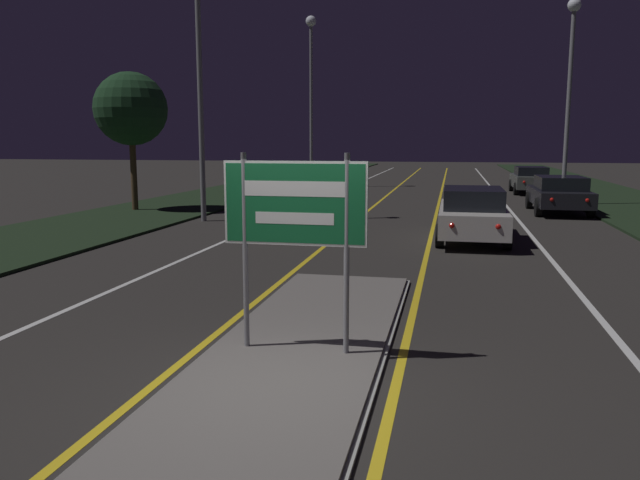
{
  "coord_description": "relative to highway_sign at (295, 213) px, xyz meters",
  "views": [
    {
      "loc": [
        1.88,
        -6.3,
        2.71
      ],
      "look_at": [
        0.0,
        2.6,
        1.28
      ],
      "focal_mm": 35.0,
      "sensor_mm": 36.0,
      "label": 1
    }
  ],
  "objects": [
    {
      "name": "ground_plane",
      "position": [
        0.0,
        -1.09,
        -1.84
      ],
      "size": [
        160.0,
        160.0,
        0.0
      ],
      "primitive_type": "plane",
      "color": "#282623"
    },
    {
      "name": "median_island",
      "position": [
        0.0,
        0.0,
        -1.8
      ],
      "size": [
        2.3,
        9.06,
        0.1
      ],
      "color": "#999993",
      "rests_on": "ground_plane"
    },
    {
      "name": "verge_left",
      "position": [
        -9.5,
        18.91,
        -1.8
      ],
      "size": [
        5.0,
        100.0,
        0.08
      ],
      "color": "black",
      "rests_on": "ground_plane"
    },
    {
      "name": "centre_line_yellow_left",
      "position": [
        -1.34,
        23.91,
        -1.84
      ],
      "size": [
        0.12,
        70.0,
        0.01
      ],
      "color": "gold",
      "rests_on": "ground_plane"
    },
    {
      "name": "centre_line_yellow_right",
      "position": [
        1.34,
        23.91,
        -1.84
      ],
      "size": [
        0.12,
        70.0,
        0.01
      ],
      "color": "gold",
      "rests_on": "ground_plane"
    },
    {
      "name": "lane_line_white_left",
      "position": [
        -4.2,
        23.91,
        -1.84
      ],
      "size": [
        0.12,
        70.0,
        0.01
      ],
      "color": "silver",
      "rests_on": "ground_plane"
    },
    {
      "name": "lane_line_white_right",
      "position": [
        4.2,
        23.91,
        -1.84
      ],
      "size": [
        0.12,
        70.0,
        0.01
      ],
      "color": "silver",
      "rests_on": "ground_plane"
    },
    {
      "name": "edge_line_white_left",
      "position": [
        -7.2,
        23.91,
        -1.84
      ],
      "size": [
        0.1,
        70.0,
        0.01
      ],
      "color": "silver",
      "rests_on": "ground_plane"
    },
    {
      "name": "edge_line_white_right",
      "position": [
        7.2,
        23.91,
        -1.84
      ],
      "size": [
        0.1,
        70.0,
        0.01
      ],
      "color": "silver",
      "rests_on": "ground_plane"
    },
    {
      "name": "highway_sign",
      "position": [
        0.0,
        0.0,
        0.0
      ],
      "size": [
        1.81,
        0.07,
        2.48
      ],
      "color": "gray",
      "rests_on": "median_island"
    },
    {
      "name": "streetlight_left_near",
      "position": [
        -6.48,
        12.71,
        4.51
      ],
      "size": [
        0.45,
        0.45,
        10.74
      ],
      "color": "gray",
      "rests_on": "ground_plane"
    },
    {
      "name": "streetlight_left_far",
      "position": [
        -6.43,
        29.37,
        5.02
      ],
      "size": [
        0.62,
        0.62,
        9.94
      ],
      "color": "gray",
      "rests_on": "ground_plane"
    },
    {
      "name": "streetlight_right_near",
      "position": [
        6.52,
        20.61,
        3.78
      ],
      "size": [
        0.54,
        0.54,
        8.47
      ],
      "color": "gray",
      "rests_on": "ground_plane"
    },
    {
      "name": "car_receding_0",
      "position": [
        2.46,
        10.2,
        -1.08
      ],
      "size": [
        1.9,
        4.69,
        1.47
      ],
      "color": "silver",
      "rests_on": "ground_plane"
    },
    {
      "name": "car_receding_1",
      "position": [
        5.91,
        17.79,
        -1.08
      ],
      "size": [
        2.02,
        4.68,
        1.42
      ],
      "color": "black",
      "rests_on": "ground_plane"
    },
    {
      "name": "car_receding_2",
      "position": [
        5.94,
        27.26,
        -1.09
      ],
      "size": [
        1.86,
        4.46,
        1.41
      ],
      "color": "#4C514C",
      "rests_on": "ground_plane"
    },
    {
      "name": "car_approaching_0",
      "position": [
        -2.66,
        10.65,
        -1.1
      ],
      "size": [
        1.92,
        4.45,
        1.36
      ],
      "color": "#4C514C",
      "rests_on": "ground_plane"
    },
    {
      "name": "roadside_palm_left",
      "position": [
        -10.25,
        14.92,
        2.1
      ],
      "size": [
        2.79,
        2.79,
        5.28
      ],
      "color": "#4C3823",
      "rests_on": "verge_left"
    }
  ]
}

